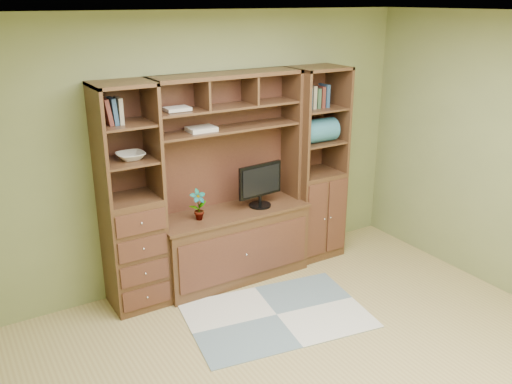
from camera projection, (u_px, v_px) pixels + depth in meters
room at (339, 217)px, 3.65m from camera, size 4.60×4.10×2.64m
center_hutch at (233, 182)px, 5.20m from camera, size 1.54×0.53×2.05m
left_tower at (131, 200)px, 4.75m from camera, size 0.50×0.45×2.05m
right_tower at (315, 165)px, 5.74m from camera, size 0.55×0.45×2.05m
rug at (277, 315)px, 4.87m from camera, size 1.72×1.28×0.01m
monitor at (260, 177)px, 5.31m from camera, size 0.51×0.27×0.60m
orchid at (198, 205)px, 5.04m from camera, size 0.16×0.11×0.30m
magazines at (201, 129)px, 4.96m from camera, size 0.26×0.19×0.04m
bowl at (131, 156)px, 4.63m from camera, size 0.24×0.24×0.06m
blanket_teal at (317, 131)px, 5.55m from camera, size 0.42×0.24×0.24m
blanket_red at (321, 128)px, 5.73m from camera, size 0.39×0.21×0.21m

